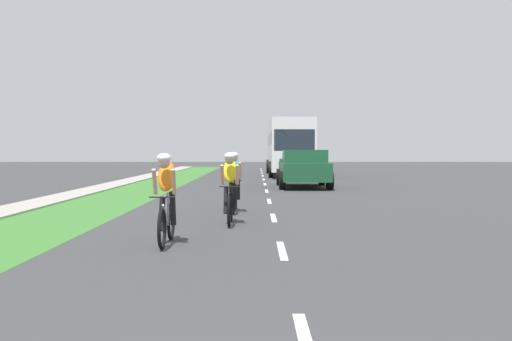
{
  "coord_description": "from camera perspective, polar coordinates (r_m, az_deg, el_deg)",
  "views": [
    {
      "loc": [
        -0.42,
        -1.97,
        1.63
      ],
      "look_at": [
        -0.49,
        19.95,
        0.88
      ],
      "focal_mm": 41.87,
      "sensor_mm": 36.0,
      "label": 1
    }
  ],
  "objects": [
    {
      "name": "cyclist_distant",
      "position": [
        15.56,
        -1.91,
        -1.05
      ],
      "size": [
        0.42,
        1.72,
        1.58
      ],
      "color": "black",
      "rests_on": "ground_plane"
    },
    {
      "name": "grass_verge",
      "position": [
        22.52,
        -11.82,
        -2.22
      ],
      "size": [
        2.63,
        70.0,
        0.01
      ],
      "primitive_type": "cube",
      "color": "#38722D",
      "rests_on": "ground_plane"
    },
    {
      "name": "ground_plane",
      "position": [
        22.03,
        1.28,
        -2.28
      ],
      "size": [
        120.0,
        120.0,
        0.0
      ],
      "primitive_type": "plane",
      "color": "#38383A"
    },
    {
      "name": "lane_markings_center",
      "position": [
        26.02,
        1.12,
        -1.62
      ],
      "size": [
        0.12,
        53.13,
        0.01
      ],
      "color": "white",
      "rests_on": "ground_plane"
    },
    {
      "name": "cyclist_trailing",
      "position": [
        13.05,
        -2.3,
        -1.63
      ],
      "size": [
        0.42,
        1.72,
        1.58
      ],
      "color": "black",
      "rests_on": "ground_plane"
    },
    {
      "name": "bus_white",
      "position": [
        38.79,
        3.33,
        2.48
      ],
      "size": [
        2.78,
        11.6,
        3.48
      ],
      "color": "silver",
      "rests_on": "ground_plane"
    },
    {
      "name": "pickup_dark_green",
      "position": [
        26.04,
        4.74,
        0.2
      ],
      "size": [
        2.22,
        5.1,
        1.64
      ],
      "color": "#194C2D",
      "rests_on": "ground_plane"
    },
    {
      "name": "sidewalk_concrete",
      "position": [
        23.0,
        -16.54,
        -2.17
      ],
      "size": [
        1.23,
        70.0,
        0.1
      ],
      "primitive_type": "cube",
      "color": "#9E998E",
      "rests_on": "ground_plane"
    },
    {
      "name": "cyclist_lead",
      "position": [
        10.36,
        -8.38,
        -2.59
      ],
      "size": [
        0.42,
        1.72,
        1.58
      ],
      "color": "black",
      "rests_on": "ground_plane"
    }
  ]
}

